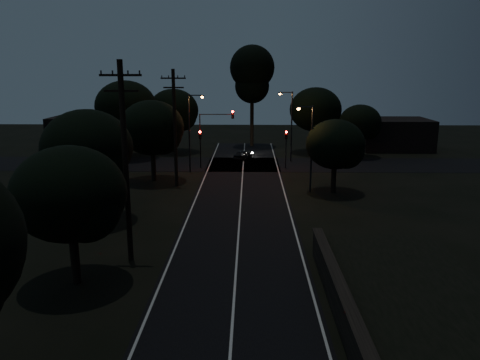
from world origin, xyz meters
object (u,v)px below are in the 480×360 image
object	(u,v)px
utility_pole_far	(175,126)
streetlight_c	(310,143)
signal_right	(286,142)
signal_left	(200,142)
utility_pole_mid	(125,160)
signal_mast	(216,128)
streetlight_a	(191,128)
streetlight_b	(290,121)
car	(243,155)
tall_pine	(252,74)

from	to	relation	value
utility_pole_far	streetlight_c	xyz separation A→B (m)	(11.83, -2.00, -1.13)
signal_right	utility_pole_far	bearing A→B (deg)	-143.00
utility_pole_far	signal_left	xyz separation A→B (m)	(1.40, 7.99, -2.65)
utility_pole_mid	signal_left	size ratio (longest dim) A/B	2.68
signal_mast	streetlight_a	distance (m)	3.13
streetlight_b	utility_pole_far	bearing A→B (deg)	-133.30
streetlight_a	car	xyz separation A→B (m)	(5.21, 7.04, -4.08)
streetlight_b	car	distance (m)	6.85
utility_pole_mid	signal_mast	size ratio (longest dim) A/B	1.76
signal_right	streetlight_b	distance (m)	4.45
tall_pine	signal_mast	world-z (taller)	tall_pine
streetlight_b	signal_left	bearing A→B (deg)	-157.95
utility_pole_mid	streetlight_a	world-z (taller)	utility_pole_mid
tall_pine	streetlight_a	xyz separation A→B (m)	(-6.31, -17.00, -5.19)
tall_pine	signal_mast	xyz separation A→B (m)	(-3.91, -15.01, -5.49)
signal_mast	streetlight_c	xyz separation A→B (m)	(8.74, -9.99, 0.01)
signal_left	streetlight_a	bearing A→B (deg)	-109.59
signal_left	signal_right	size ratio (longest dim) A/B	1.00
signal_right	signal_mast	world-z (taller)	signal_mast
streetlight_a	streetlight_c	bearing A→B (deg)	-35.69
tall_pine	signal_right	world-z (taller)	tall_pine
utility_pole_far	streetlight_a	size ratio (longest dim) A/B	1.31
signal_right	streetlight_a	xyz separation A→B (m)	(-9.91, -1.99, 1.80)
utility_pole_far	streetlight_b	size ratio (longest dim) A/B	1.31
utility_pole_far	signal_left	distance (m)	8.53
signal_mast	utility_pole_far	bearing A→B (deg)	-111.11
signal_right	streetlight_b	xyz separation A→B (m)	(0.71, 4.01, 1.80)
utility_pole_far	car	distance (m)	15.14
utility_pole_far	streetlight_b	world-z (taller)	utility_pole_far
utility_pole_far	streetlight_b	xyz separation A→B (m)	(11.31, 12.00, -0.85)
streetlight_b	tall_pine	bearing A→B (deg)	111.38
tall_pine	streetlight_c	size ratio (longest dim) A/B	1.82
car	signal_left	bearing A→B (deg)	70.12
tall_pine	streetlight_b	xyz separation A→B (m)	(4.31, -11.00, -5.19)
tall_pine	streetlight_c	bearing A→B (deg)	-79.07
utility_pole_far	signal_mast	world-z (taller)	utility_pole_far
signal_right	streetlight_c	world-z (taller)	streetlight_c
tall_pine	streetlight_b	world-z (taller)	tall_pine
signal_left	streetlight_a	world-z (taller)	streetlight_a
streetlight_a	streetlight_b	world-z (taller)	same
tall_pine	signal_left	size ratio (longest dim) A/B	3.33
tall_pine	streetlight_c	distance (m)	26.05
signal_right	streetlight_a	distance (m)	10.26
signal_left	signal_mast	bearing A→B (deg)	0.13
tall_pine	utility_pole_mid	bearing A→B (deg)	-99.93
utility_pole_far	signal_mast	size ratio (longest dim) A/B	1.68
utility_pole_mid	signal_mast	xyz separation A→B (m)	(3.09, 24.99, -1.40)
streetlight_a	streetlight_c	xyz separation A→B (m)	(11.14, -8.00, -0.29)
utility_pole_far	streetlight_c	bearing A→B (deg)	-9.60
signal_left	signal_mast	xyz separation A→B (m)	(1.69, 0.00, 1.50)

